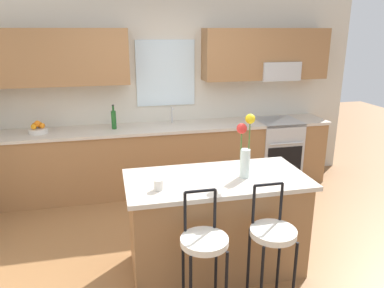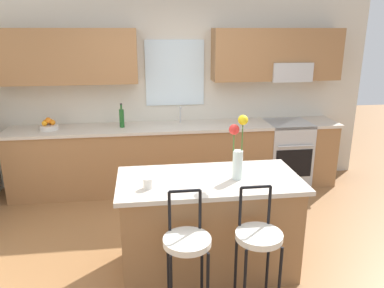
% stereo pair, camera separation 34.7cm
% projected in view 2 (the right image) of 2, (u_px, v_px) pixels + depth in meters
% --- Properties ---
extents(ground_plane, '(14.00, 14.00, 0.00)m').
position_uv_depth(ground_plane, '(195.00, 254.00, 3.80)').
color(ground_plane, olive).
extents(back_wall_assembly, '(5.60, 0.50, 2.70)m').
position_uv_depth(back_wall_assembly, '(177.00, 79.00, 5.24)').
color(back_wall_assembly, beige).
rests_on(back_wall_assembly, ground).
extents(counter_run, '(4.56, 0.64, 0.92)m').
position_uv_depth(counter_run, '(178.00, 157.00, 5.28)').
color(counter_run, '#996B42').
rests_on(counter_run, ground).
extents(sink_faucet, '(0.02, 0.13, 0.23)m').
position_uv_depth(sink_faucet, '(180.00, 113.00, 5.24)').
color(sink_faucet, '#B7BABC').
rests_on(sink_faucet, counter_run).
extents(oven_range, '(0.60, 0.64, 0.92)m').
position_uv_depth(oven_range, '(286.00, 153.00, 5.46)').
color(oven_range, '#B7BABC').
rests_on(oven_range, ground).
extents(kitchen_island, '(1.63, 0.80, 0.92)m').
position_uv_depth(kitchen_island, '(209.00, 224.00, 3.45)').
color(kitchen_island, '#996B42').
rests_on(kitchen_island, ground).
extents(bar_stool_near, '(0.36, 0.36, 1.04)m').
position_uv_depth(bar_stool_near, '(187.00, 247.00, 2.79)').
color(bar_stool_near, black).
rests_on(bar_stool_near, ground).
extents(bar_stool_middle, '(0.36, 0.36, 1.04)m').
position_uv_depth(bar_stool_middle, '(258.00, 241.00, 2.86)').
color(bar_stool_middle, black).
rests_on(bar_stool_middle, ground).
extents(flower_vase, '(0.16, 0.10, 0.57)m').
position_uv_depth(flower_vase, '(238.00, 149.00, 3.23)').
color(flower_vase, silver).
rests_on(flower_vase, kitchen_island).
extents(mug_ceramic, '(0.08, 0.08, 0.09)m').
position_uv_depth(mug_ceramic, '(148.00, 183.00, 3.10)').
color(mug_ceramic, silver).
rests_on(mug_ceramic, kitchen_island).
extents(fruit_bowl_oranges, '(0.24, 0.24, 0.16)m').
position_uv_depth(fruit_bowl_oranges, '(49.00, 125.00, 4.91)').
color(fruit_bowl_oranges, silver).
rests_on(fruit_bowl_oranges, counter_run).
extents(bottle_olive_oil, '(0.06, 0.06, 0.32)m').
position_uv_depth(bottle_olive_oil, '(122.00, 118.00, 5.01)').
color(bottle_olive_oil, '#1E5923').
rests_on(bottle_olive_oil, counter_run).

